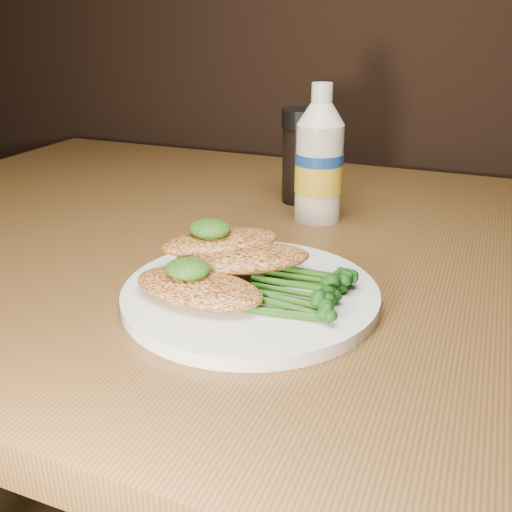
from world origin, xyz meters
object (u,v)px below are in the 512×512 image
at_px(dining_table, 265,477).
at_px(pepper_grinder, 300,157).
at_px(mayo_bottle, 319,154).
at_px(plate, 250,294).

relative_size(dining_table, pepper_grinder, 9.19).
distance_m(dining_table, pepper_grinder, 0.47).
bearing_deg(mayo_bottle, dining_table, -111.29).
xyz_separation_m(dining_table, pepper_grinder, (-0.01, 0.15, 0.44)).
height_order(dining_table, plate, plate).
height_order(plate, mayo_bottle, mayo_bottle).
bearing_deg(mayo_bottle, pepper_grinder, 125.77).
relative_size(dining_table, plate, 4.96).
distance_m(mayo_bottle, pepper_grinder, 0.08).
bearing_deg(plate, dining_table, 105.49).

